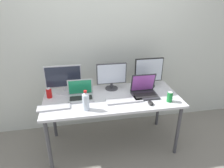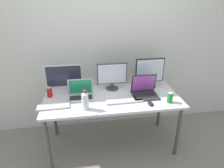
{
  "view_description": "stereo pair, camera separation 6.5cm",
  "coord_description": "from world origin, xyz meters",
  "px_view_note": "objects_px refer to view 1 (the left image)",
  "views": [
    {
      "loc": [
        -0.39,
        -2.17,
        1.93
      ],
      "look_at": [
        0.0,
        0.0,
        0.92
      ],
      "focal_mm": 32.0,
      "sensor_mm": 36.0,
      "label": 1
    },
    {
      "loc": [
        -0.33,
        -2.18,
        1.93
      ],
      "look_at": [
        0.0,
        0.0,
        0.92
      ],
      "focal_mm": 32.0,
      "sensor_mm": 36.0,
      "label": 2
    }
  ],
  "objects_px": {
    "monitor_right": "(149,72)",
    "soda_can_near_keyboard": "(49,93)",
    "keyboard_main": "(54,107)",
    "monitor_center": "(112,76)",
    "work_desk": "(112,101)",
    "laptop_secondary": "(144,90)",
    "keyboard_aux": "(124,100)",
    "laptop_silver": "(81,94)",
    "mouse_by_keyboard": "(151,103)",
    "water_bottle": "(86,101)",
    "monitor_left": "(63,79)",
    "soda_can_by_laptop": "(170,97)"
  },
  "relations": [
    {
      "from": "keyboard_aux",
      "to": "soda_can_by_laptop",
      "type": "bearing_deg",
      "value": -12.6
    },
    {
      "from": "monitor_left",
      "to": "mouse_by_keyboard",
      "type": "relative_size",
      "value": 4.64
    },
    {
      "from": "monitor_right",
      "to": "keyboard_main",
      "type": "distance_m",
      "value": 1.32
    },
    {
      "from": "monitor_right",
      "to": "water_bottle",
      "type": "xyz_separation_m",
      "value": [
        -0.89,
        -0.48,
        -0.1
      ]
    },
    {
      "from": "work_desk",
      "to": "water_bottle",
      "type": "height_order",
      "value": "water_bottle"
    },
    {
      "from": "mouse_by_keyboard",
      "to": "laptop_silver",
      "type": "bearing_deg",
      "value": 158.99
    },
    {
      "from": "monitor_left",
      "to": "soda_can_near_keyboard",
      "type": "relative_size",
      "value": 3.65
    },
    {
      "from": "water_bottle",
      "to": "monitor_left",
      "type": "bearing_deg",
      "value": 116.97
    },
    {
      "from": "work_desk",
      "to": "water_bottle",
      "type": "relative_size",
      "value": 7.14
    },
    {
      "from": "laptop_secondary",
      "to": "keyboard_aux",
      "type": "bearing_deg",
      "value": -157.22
    },
    {
      "from": "mouse_by_keyboard",
      "to": "water_bottle",
      "type": "height_order",
      "value": "water_bottle"
    },
    {
      "from": "monitor_center",
      "to": "monitor_right",
      "type": "distance_m",
      "value": 0.51
    },
    {
      "from": "keyboard_aux",
      "to": "soda_can_near_keyboard",
      "type": "bearing_deg",
      "value": 162.23
    },
    {
      "from": "laptop_silver",
      "to": "water_bottle",
      "type": "relative_size",
      "value": 1.31
    },
    {
      "from": "monitor_left",
      "to": "mouse_by_keyboard",
      "type": "height_order",
      "value": "monitor_left"
    },
    {
      "from": "monitor_right",
      "to": "laptop_silver",
      "type": "relative_size",
      "value": 1.3
    },
    {
      "from": "keyboard_aux",
      "to": "water_bottle",
      "type": "height_order",
      "value": "water_bottle"
    },
    {
      "from": "work_desk",
      "to": "monitor_right",
      "type": "xyz_separation_m",
      "value": [
        0.55,
        0.24,
        0.27
      ]
    },
    {
      "from": "monitor_right",
      "to": "soda_can_by_laptop",
      "type": "height_order",
      "value": "monitor_right"
    },
    {
      "from": "monitor_center",
      "to": "laptop_silver",
      "type": "height_order",
      "value": "monitor_center"
    },
    {
      "from": "monitor_left",
      "to": "soda_can_by_laptop",
      "type": "height_order",
      "value": "monitor_left"
    },
    {
      "from": "monitor_center",
      "to": "laptop_silver",
      "type": "relative_size",
      "value": 1.28
    },
    {
      "from": "monitor_center",
      "to": "keyboard_aux",
      "type": "bearing_deg",
      "value": -76.0
    },
    {
      "from": "monitor_left",
      "to": "laptop_secondary",
      "type": "relative_size",
      "value": 1.45
    },
    {
      "from": "laptop_silver",
      "to": "mouse_by_keyboard",
      "type": "bearing_deg",
      "value": -21.12
    },
    {
      "from": "keyboard_main",
      "to": "mouse_by_keyboard",
      "type": "height_order",
      "value": "mouse_by_keyboard"
    },
    {
      "from": "monitor_right",
      "to": "mouse_by_keyboard",
      "type": "relative_size",
      "value": 4.06
    },
    {
      "from": "keyboard_aux",
      "to": "work_desk",
      "type": "bearing_deg",
      "value": 133.35
    },
    {
      "from": "laptop_silver",
      "to": "keyboard_main",
      "type": "bearing_deg",
      "value": -147.82
    },
    {
      "from": "keyboard_aux",
      "to": "soda_can_by_laptop",
      "type": "xyz_separation_m",
      "value": [
        0.53,
        -0.1,
        0.05
      ]
    },
    {
      "from": "laptop_silver",
      "to": "water_bottle",
      "type": "distance_m",
      "value": 0.3
    },
    {
      "from": "monitor_left",
      "to": "keyboard_aux",
      "type": "bearing_deg",
      "value": -28.32
    },
    {
      "from": "laptop_silver",
      "to": "soda_can_by_laptop",
      "type": "xyz_separation_m",
      "value": [
        1.04,
        -0.29,
        0.01
      ]
    },
    {
      "from": "work_desk",
      "to": "laptop_secondary",
      "type": "height_order",
      "value": "laptop_secondary"
    },
    {
      "from": "work_desk",
      "to": "mouse_by_keyboard",
      "type": "xyz_separation_m",
      "value": [
        0.41,
        -0.25,
        0.08
      ]
    },
    {
      "from": "laptop_secondary",
      "to": "soda_can_by_laptop",
      "type": "relative_size",
      "value": 2.51
    },
    {
      "from": "monitor_right",
      "to": "keyboard_main",
      "type": "height_order",
      "value": "monitor_right"
    },
    {
      "from": "monitor_left",
      "to": "monitor_center",
      "type": "height_order",
      "value": "same"
    },
    {
      "from": "laptop_secondary",
      "to": "keyboard_main",
      "type": "height_order",
      "value": "laptop_secondary"
    },
    {
      "from": "keyboard_main",
      "to": "keyboard_aux",
      "type": "bearing_deg",
      "value": -1.64
    },
    {
      "from": "work_desk",
      "to": "keyboard_main",
      "type": "xyz_separation_m",
      "value": [
        -0.7,
        -0.14,
        0.07
      ]
    },
    {
      "from": "work_desk",
      "to": "laptop_silver",
      "type": "xyz_separation_m",
      "value": [
        -0.38,
        0.05,
        0.12
      ]
    },
    {
      "from": "monitor_right",
      "to": "keyboard_aux",
      "type": "bearing_deg",
      "value": -139.12
    },
    {
      "from": "soda_can_near_keyboard",
      "to": "soda_can_by_laptop",
      "type": "distance_m",
      "value": 1.47
    },
    {
      "from": "water_bottle",
      "to": "keyboard_aux",
      "type": "bearing_deg",
      "value": 13.16
    },
    {
      "from": "mouse_by_keyboard",
      "to": "laptop_secondary",
      "type": "bearing_deg",
      "value": 90.23
    },
    {
      "from": "monitor_center",
      "to": "monitor_right",
      "type": "xyz_separation_m",
      "value": [
        0.51,
        0.0,
        0.01
      ]
    },
    {
      "from": "monitor_right",
      "to": "laptop_silver",
      "type": "bearing_deg",
      "value": -168.9
    },
    {
      "from": "monitor_right",
      "to": "soda_can_near_keyboard",
      "type": "relative_size",
      "value": 3.19
    },
    {
      "from": "monitor_center",
      "to": "keyboard_aux",
      "type": "height_order",
      "value": "monitor_center"
    }
  ]
}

